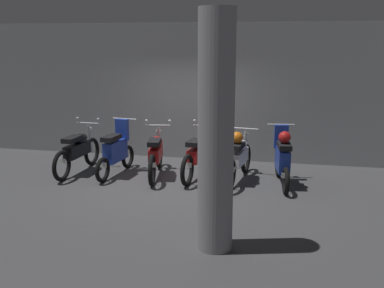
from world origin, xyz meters
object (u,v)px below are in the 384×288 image
motorbike_slot_0 (78,151)px  motorbike_slot_2 (156,154)px  motorbike_slot_3 (198,154)px  motorbike_slot_1 (116,151)px  motorbike_slot_5 (282,158)px  motorbike_slot_4 (239,157)px  support_pillar (216,134)px

motorbike_slot_0 → motorbike_slot_2: 1.77m
motorbike_slot_3 → motorbike_slot_0: bearing=-175.6°
motorbike_slot_1 → motorbike_slot_5: 3.54m
motorbike_slot_0 → motorbike_slot_4: (3.54, 0.05, 0.03)m
motorbike_slot_0 → motorbike_slot_3: bearing=4.4°
motorbike_slot_0 → motorbike_slot_3: (2.66, 0.20, 0.00)m
motorbike_slot_2 → support_pillar: support_pillar is taller
motorbike_slot_2 → support_pillar: size_ratio=0.59×
motorbike_slot_1 → motorbike_slot_5: size_ratio=1.00×
motorbike_slot_0 → motorbike_slot_2: (1.77, 0.06, 0.00)m
motorbike_slot_2 → motorbike_slot_4: motorbike_slot_2 is taller
motorbike_slot_1 → motorbike_slot_2: bearing=3.1°
motorbike_slot_0 → motorbike_slot_4: 3.54m
motorbike_slot_3 → motorbike_slot_4: bearing=-9.9°
motorbike_slot_3 → support_pillar: bearing=-75.2°
motorbike_slot_2 → motorbike_slot_3: size_ratio=1.00×
motorbike_slot_5 → support_pillar: support_pillar is taller
motorbike_slot_3 → motorbike_slot_1: bearing=-174.0°
motorbike_slot_1 → motorbike_slot_3: 1.78m
motorbike_slot_2 → support_pillar: bearing=-60.8°
motorbike_slot_0 → motorbike_slot_1: 0.89m
motorbike_slot_4 → support_pillar: 3.34m
motorbike_slot_2 → motorbike_slot_5: 2.66m
motorbike_slot_1 → motorbike_slot_2: motorbike_slot_1 is taller
motorbike_slot_1 → motorbike_slot_4: (2.65, 0.03, 0.00)m
motorbike_slot_5 → motorbike_slot_0: bearing=179.8°
motorbike_slot_4 → support_pillar: (-0.01, -3.15, 1.11)m
motorbike_slot_4 → motorbike_slot_0: bearing=-179.2°
motorbike_slot_2 → motorbike_slot_1: bearing=-176.9°
motorbike_slot_1 → motorbike_slot_2: size_ratio=0.87×
motorbike_slot_2 → motorbike_slot_4: size_ratio=1.00×
motorbike_slot_2 → motorbike_slot_5: motorbike_slot_5 is taller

